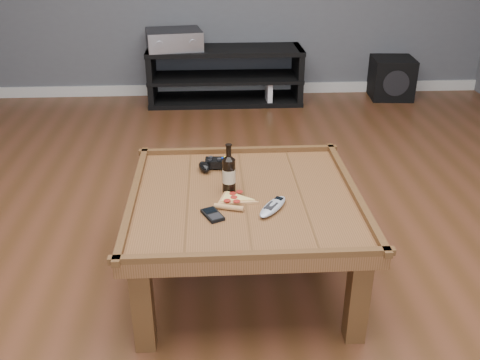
{
  "coord_description": "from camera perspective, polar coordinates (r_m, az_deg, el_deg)",
  "views": [
    {
      "loc": [
        -0.14,
        -2.08,
        1.55
      ],
      "look_at": [
        -0.02,
        0.01,
        0.52
      ],
      "focal_mm": 40.0,
      "sensor_mm": 36.0,
      "label": 1
    }
  ],
  "objects": [
    {
      "name": "smartphone",
      "position": [
        2.19,
        -2.94,
        -3.72
      ],
      "size": [
        0.1,
        0.13,
        0.02
      ],
      "rotation": [
        0.0,
        0.0,
        0.43
      ],
      "color": "black",
      "rests_on": "coffee_table"
    },
    {
      "name": "ground",
      "position": [
        2.59,
        0.45,
        -10.5
      ],
      "size": [
        6.0,
        6.0,
        0.0
      ],
      "primitive_type": "plane",
      "color": "#492A15",
      "rests_on": "ground"
    },
    {
      "name": "beer_bottle",
      "position": [
        2.35,
        -1.19,
        0.78
      ],
      "size": [
        0.06,
        0.06,
        0.23
      ],
      "color": "black",
      "rests_on": "coffee_table"
    },
    {
      "name": "game_console",
      "position": [
        4.95,
        3.08,
        9.11
      ],
      "size": [
        0.11,
        0.18,
        0.22
      ],
      "rotation": [
        0.0,
        0.0,
        0.07
      ],
      "color": "slate",
      "rests_on": "ground"
    },
    {
      "name": "coffee_table",
      "position": [
        2.38,
        0.48,
        -2.92
      ],
      "size": [
        1.03,
        1.03,
        0.48
      ],
      "color": "#573419",
      "rests_on": "ground"
    },
    {
      "name": "subwoofer",
      "position": [
        5.34,
        15.86,
        10.43
      ],
      "size": [
        0.41,
        0.41,
        0.38
      ],
      "rotation": [
        0.0,
        0.0,
        -0.08
      ],
      "color": "black",
      "rests_on": "ground"
    },
    {
      "name": "media_console",
      "position": [
        5.0,
        -1.59,
        11.05
      ],
      "size": [
        1.4,
        0.45,
        0.5
      ],
      "color": "black",
      "rests_on": "ground"
    },
    {
      "name": "remote_control",
      "position": [
        2.24,
        3.52,
        -2.84
      ],
      "size": [
        0.16,
        0.21,
        0.03
      ],
      "rotation": [
        0.0,
        0.0,
        -0.58
      ],
      "color": "#9CA1AA",
      "rests_on": "coffee_table"
    },
    {
      "name": "pizza_slice",
      "position": [
        2.3,
        -0.73,
        -2.18
      ],
      "size": [
        0.2,
        0.26,
        0.02
      ],
      "rotation": [
        0.0,
        0.0,
        -0.3
      ],
      "color": "#B17C4D",
      "rests_on": "coffee_table"
    },
    {
      "name": "av_receiver",
      "position": [
        4.92,
        -7.05,
        14.66
      ],
      "size": [
        0.53,
        0.46,
        0.17
      ],
      "rotation": [
        0.0,
        0.0,
        0.16
      ],
      "color": "black",
      "rests_on": "media_console"
    },
    {
      "name": "baseboard",
      "position": [
        5.28,
        -1.65,
        9.67
      ],
      "size": [
        5.0,
        0.02,
        0.1
      ],
      "primitive_type": "cube",
      "color": "silver",
      "rests_on": "ground"
    },
    {
      "name": "game_controller",
      "position": [
        2.58,
        -2.51,
        1.61
      ],
      "size": [
        0.2,
        0.13,
        0.05
      ],
      "rotation": [
        0.0,
        0.0,
        -0.06
      ],
      "color": "black",
      "rests_on": "coffee_table"
    }
  ]
}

